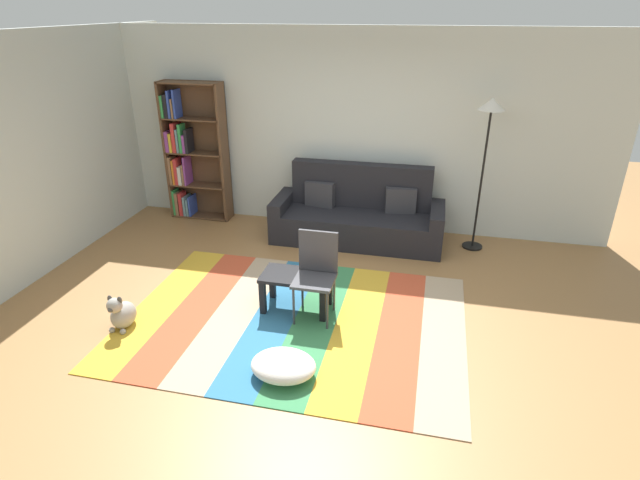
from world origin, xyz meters
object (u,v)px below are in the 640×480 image
at_px(standing_lamp, 489,125).
at_px(tv_remote, 305,275).
at_px(bookshelf, 189,154).
at_px(couch, 358,216).
at_px(folding_chair, 316,268).
at_px(coffee_table, 296,282).
at_px(pouf, 283,366).
at_px(dog, 122,313).

distance_m(standing_lamp, tv_remote, 2.92).
height_order(bookshelf, tv_remote, bookshelf).
relative_size(bookshelf, standing_lamp, 1.02).
xyz_separation_m(couch, folding_chair, (-0.12, -1.94, 0.20)).
distance_m(tv_remote, folding_chair, 0.18).
distance_m(coffee_table, standing_lamp, 3.02).
height_order(standing_lamp, tv_remote, standing_lamp).
bearing_deg(folding_chair, pouf, -62.75).
height_order(pouf, dog, dog).
bearing_deg(dog, pouf, -11.13).
bearing_deg(coffee_table, pouf, -80.85).
bearing_deg(couch, tv_remote, -97.51).
height_order(couch, pouf, couch).
bearing_deg(couch, pouf, -93.31).
xyz_separation_m(bookshelf, tv_remote, (2.29, -2.19, -0.53)).
xyz_separation_m(pouf, dog, (-1.77, 0.35, 0.05)).
distance_m(couch, folding_chair, 1.95).
bearing_deg(pouf, couch, 86.69).
relative_size(tv_remote, folding_chair, 0.17).
xyz_separation_m(couch, pouf, (-0.17, -2.96, -0.23)).
relative_size(coffee_table, pouf, 1.25).
distance_m(pouf, tv_remote, 1.10).
height_order(bookshelf, folding_chair, bookshelf).
bearing_deg(bookshelf, dog, -78.24).
relative_size(bookshelf, pouf, 3.48).
bearing_deg(standing_lamp, pouf, -119.31).
bearing_deg(pouf, dog, 168.87).
xyz_separation_m(pouf, standing_lamp, (1.70, 3.03, 1.51)).
bearing_deg(bookshelf, tv_remote, -43.70).
bearing_deg(bookshelf, standing_lamp, -2.92).
bearing_deg(bookshelf, couch, -6.42).
distance_m(coffee_table, pouf, 1.09).
xyz_separation_m(couch, dog, (-1.94, -2.61, -0.18)).
distance_m(couch, tv_remote, 1.92).
bearing_deg(coffee_table, tv_remote, -1.13).
distance_m(dog, folding_chair, 1.97).
bearing_deg(dog, tv_remote, 22.78).
distance_m(couch, dog, 3.25).
bearing_deg(standing_lamp, folding_chair, -129.38).
bearing_deg(folding_chair, tv_remote, -165.35).
relative_size(pouf, folding_chair, 0.63).
distance_m(couch, coffee_table, 1.93).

